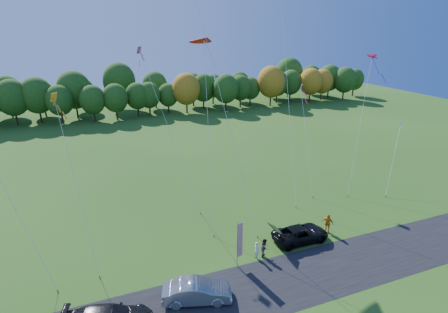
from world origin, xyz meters
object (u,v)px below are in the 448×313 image
object	(u,v)px
silver_sedan	(197,291)
feather_flag	(239,240)
black_suv	(301,234)
person_east	(328,223)

from	to	relation	value
silver_sedan	feather_flag	distance (m)	5.28
black_suv	person_east	world-z (taller)	person_east
black_suv	silver_sedan	size ratio (longest dim) A/B	1.07
person_east	feather_flag	world-z (taller)	feather_flag
black_suv	person_east	bearing A→B (deg)	-83.92
black_suv	feather_flag	distance (m)	7.05
silver_sedan	feather_flag	size ratio (longest dim) A/B	1.19
black_suv	silver_sedan	bearing A→B (deg)	109.34
black_suv	person_east	xyz separation A→B (m)	(3.17, 0.31, 0.23)
black_suv	silver_sedan	distance (m)	11.65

